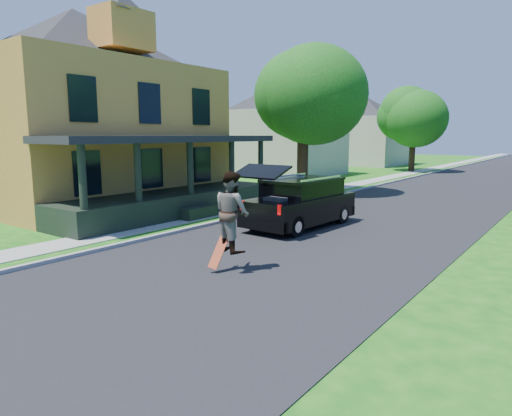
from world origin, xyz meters
The scene contains 13 objects.
ground centered at (0.00, 0.00, 0.00)m, with size 140.00×140.00×0.00m, color #125711.
street centered at (0.00, 20.00, 0.00)m, with size 8.00×120.00×0.02m, color black.
curb centered at (-4.05, 20.00, 0.00)m, with size 0.15×120.00×0.12m, color gray.
sidewalk centered at (-5.60, 20.00, 0.00)m, with size 1.30×120.00×0.03m, color gray.
front_walk centered at (-9.50, 6.00, 0.00)m, with size 6.50×1.20×0.03m, color gray.
main_house centered at (-12.80, 5.99, 4.92)m, with size 15.56×15.56×10.10m.
neighbor_house_mid centered at (-13.50, 24.00, 4.19)m, with size 12.78×12.78×8.30m.
neighbor_house_far centered at (-13.50, 40.00, 4.19)m, with size 12.78×12.78×8.30m.
black_suv centered at (-1.40, 6.84, 0.86)m, with size 2.09×4.91×2.25m.
skateboarder centered at (-0.04, 1.50, 1.40)m, with size 1.10×0.98×1.88m.
skateboard centered at (-0.20, 1.20, 0.46)m, with size 0.26×0.53×0.77m.
tree_left_mid centered at (-6.04, 14.76, 5.53)m, with size 5.97×5.77×8.61m.
tree_left_far centered at (-6.23, 33.74, 5.01)m, with size 6.77×6.89×7.99m.
Camera 1 is at (6.59, -6.53, 3.16)m, focal length 32.00 mm.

